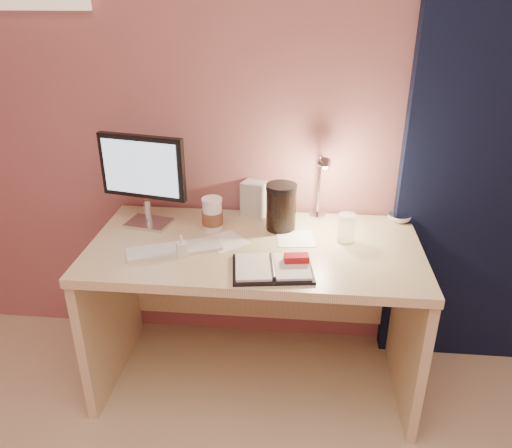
# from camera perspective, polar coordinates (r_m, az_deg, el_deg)

# --- Properties ---
(room) EXTENTS (3.50, 3.50, 3.50)m
(room) POSITION_cam_1_polar(r_m,az_deg,el_deg) (2.37, 24.56, 9.06)
(room) COLOR #C6B28E
(room) RESTS_ON ground
(desk) EXTENTS (1.40, 0.70, 0.73)m
(desk) POSITION_cam_1_polar(r_m,az_deg,el_deg) (2.29, 0.06, -6.49)
(desk) COLOR beige
(desk) RESTS_ON ground
(monitor) EXTENTS (0.39, 0.18, 0.42)m
(monitor) POSITION_cam_1_polar(r_m,az_deg,el_deg) (2.24, -12.70, 5.76)
(monitor) COLOR silver
(monitor) RESTS_ON desk
(keyboard) EXTENTS (0.40, 0.25, 0.02)m
(keyboard) POSITION_cam_1_polar(r_m,az_deg,el_deg) (2.08, -9.29, -2.87)
(keyboard) COLOR silver
(keyboard) RESTS_ON desk
(planner) EXTENTS (0.33, 0.27, 0.05)m
(planner) POSITION_cam_1_polar(r_m,az_deg,el_deg) (1.92, 2.12, -4.94)
(planner) COLOR black
(planner) RESTS_ON desk
(paper_b) EXTENTS (0.18, 0.18, 0.00)m
(paper_b) POSITION_cam_1_polar(r_m,az_deg,el_deg) (2.16, 4.51, -1.69)
(paper_b) COLOR white
(paper_b) RESTS_ON desk
(paper_c) EXTENTS (0.22, 0.22, 0.00)m
(paper_c) POSITION_cam_1_polar(r_m,az_deg,el_deg) (2.13, -3.50, -2.00)
(paper_c) COLOR white
(paper_c) RESTS_ON desk
(coffee_cup) EXTENTS (0.09, 0.09, 0.15)m
(coffee_cup) POSITION_cam_1_polar(r_m,az_deg,el_deg) (2.22, -5.01, 1.02)
(coffee_cup) COLOR white
(coffee_cup) RESTS_ON desk
(clear_cup) EXTENTS (0.07, 0.07, 0.13)m
(clear_cup) POSITION_cam_1_polar(r_m,az_deg,el_deg) (2.14, 10.29, -0.49)
(clear_cup) COLOR white
(clear_cup) RESTS_ON desk
(bowl) EXTENTS (0.13, 0.13, 0.03)m
(bowl) POSITION_cam_1_polar(r_m,az_deg,el_deg) (2.41, 16.08, 0.69)
(bowl) COLOR silver
(bowl) RESTS_ON desk
(lotion_bottle) EXTENTS (0.05, 0.05, 0.09)m
(lotion_bottle) POSITION_cam_1_polar(r_m,az_deg,el_deg) (2.02, -8.51, -2.51)
(lotion_bottle) COLOR white
(lotion_bottle) RESTS_ON desk
(dark_jar) EXTENTS (0.13, 0.13, 0.19)m
(dark_jar) POSITION_cam_1_polar(r_m,az_deg,el_deg) (2.21, 2.88, 1.70)
(dark_jar) COLOR black
(dark_jar) RESTS_ON desk
(product_box) EXTENTS (0.13, 0.12, 0.16)m
(product_box) POSITION_cam_1_polar(r_m,az_deg,el_deg) (2.35, -0.19, 2.92)
(product_box) COLOR silver
(product_box) RESTS_ON desk
(desk_lamp) EXTENTS (0.09, 0.20, 0.33)m
(desk_lamp) POSITION_cam_1_polar(r_m,az_deg,el_deg) (2.23, 7.06, 4.82)
(desk_lamp) COLOR silver
(desk_lamp) RESTS_ON desk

